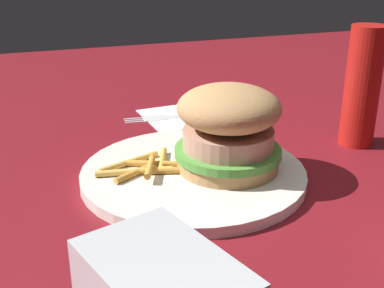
% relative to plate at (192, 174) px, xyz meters
% --- Properties ---
extents(ground_plane, '(1.60, 1.60, 0.00)m').
position_rel_plate_xyz_m(ground_plane, '(-0.00, 0.02, -0.01)').
color(ground_plane, maroon).
extents(plate, '(0.25, 0.25, 0.01)m').
position_rel_plate_xyz_m(plate, '(0.00, 0.00, 0.00)').
color(plate, silver).
rests_on(plate, ground_plane).
extents(sandwich, '(0.12, 0.12, 0.09)m').
position_rel_plate_xyz_m(sandwich, '(-0.04, 0.01, 0.05)').
color(sandwich, tan).
rests_on(sandwich, plate).
extents(fries_pile, '(0.10, 0.08, 0.01)m').
position_rel_plate_xyz_m(fries_pile, '(0.05, -0.01, 0.01)').
color(fries_pile, gold).
rests_on(fries_pile, plate).
extents(napkin, '(0.12, 0.12, 0.00)m').
position_rel_plate_xyz_m(napkin, '(-0.06, -0.21, -0.01)').
color(napkin, white).
rests_on(napkin, ground_plane).
extents(fork, '(0.17, 0.03, 0.00)m').
position_rel_plate_xyz_m(fork, '(-0.06, -0.21, -0.00)').
color(fork, silver).
rests_on(fork, napkin).
extents(ketchup_bottle, '(0.04, 0.04, 0.15)m').
position_rel_plate_xyz_m(ketchup_bottle, '(-0.24, -0.03, 0.07)').
color(ketchup_bottle, '#B21914').
rests_on(ketchup_bottle, ground_plane).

